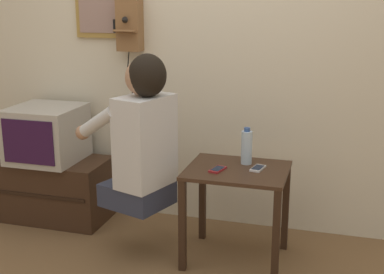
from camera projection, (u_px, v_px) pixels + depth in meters
wall_back at (211, 40)px, 3.54m from camera, size 6.80×0.05×2.55m
side_table at (237, 187)px, 3.16m from camera, size 0.59×0.49×0.58m
person at (142, 135)px, 3.12m from camera, size 0.60×0.50×0.92m
tv_stand at (56, 189)px, 3.83m from camera, size 0.75×0.42×0.44m
television at (47, 134)px, 3.71m from camera, size 0.46×0.47×0.38m
wall_phone_antique at (129, 23)px, 3.59m from camera, size 0.20×0.19×0.78m
framed_picture at (102, 1)px, 3.65m from camera, size 0.40×0.03×0.49m
cell_phone_held at (218, 169)px, 3.10m from camera, size 0.09×0.13×0.01m
cell_phone_spare at (258, 168)px, 3.12m from camera, size 0.08×0.13×0.01m
water_bottle at (247, 147)px, 3.20m from camera, size 0.07×0.07×0.22m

